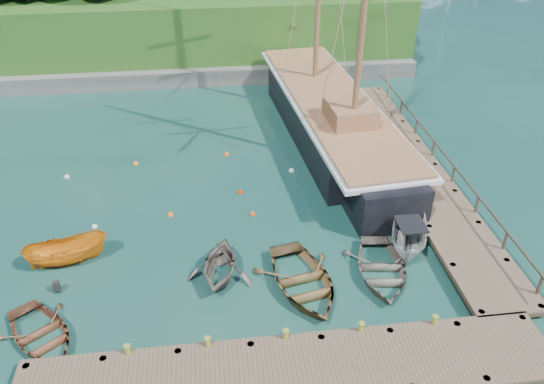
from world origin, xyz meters
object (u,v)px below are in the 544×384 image
(rowboat_3, at_px, (380,275))
(motorboat_orange, at_px, (69,262))
(cabin_boat_white, at_px, (407,247))
(rowboat_2, at_px, (302,288))
(rowboat_0, at_px, (43,340))
(rowboat_1, at_px, (221,277))
(schooner, at_px, (331,121))

(rowboat_3, xyz_separation_m, motorboat_orange, (-14.44, 2.68, 0.00))
(cabin_boat_white, bearing_deg, rowboat_2, -137.78)
(rowboat_3, relative_size, cabin_boat_white, 1.04)
(rowboat_0, relative_size, cabin_boat_white, 0.91)
(rowboat_0, bearing_deg, rowboat_1, -14.79)
(motorboat_orange, bearing_deg, rowboat_0, 168.05)
(motorboat_orange, bearing_deg, rowboat_3, -110.68)
(rowboat_0, bearing_deg, rowboat_3, -28.13)
(motorboat_orange, relative_size, cabin_boat_white, 0.86)
(rowboat_1, distance_m, rowboat_3, 7.38)
(cabin_boat_white, bearing_deg, rowboat_1, -152.83)
(rowboat_0, distance_m, rowboat_2, 10.99)
(rowboat_2, distance_m, motorboat_orange, 11.15)
(schooner, bearing_deg, cabin_boat_white, -88.87)
(rowboat_2, xyz_separation_m, cabin_boat_white, (5.62, 2.19, 0.00))
(rowboat_0, xyz_separation_m, rowboat_1, (7.25, 2.83, 0.00))
(rowboat_1, xyz_separation_m, rowboat_3, (7.34, -0.78, 0.00))
(rowboat_0, height_order, rowboat_1, rowboat_1)
(cabin_boat_white, bearing_deg, schooner, 117.08)
(rowboat_1, distance_m, cabin_boat_white, 9.29)
(rowboat_2, relative_size, rowboat_3, 1.11)
(rowboat_1, height_order, rowboat_3, rowboat_1)
(rowboat_3, xyz_separation_m, cabin_boat_white, (1.90, 1.79, 0.00))
(motorboat_orange, relative_size, schooner, 0.14)
(rowboat_2, height_order, motorboat_orange, motorboat_orange)
(schooner, bearing_deg, rowboat_2, -111.98)
(rowboat_2, height_order, cabin_boat_white, cabin_boat_white)
(rowboat_2, height_order, rowboat_3, rowboat_2)
(rowboat_1, bearing_deg, schooner, 70.11)
(cabin_boat_white, bearing_deg, motorboat_orange, -162.18)
(rowboat_2, relative_size, cabin_boat_white, 1.16)
(rowboat_2, bearing_deg, rowboat_0, 176.87)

